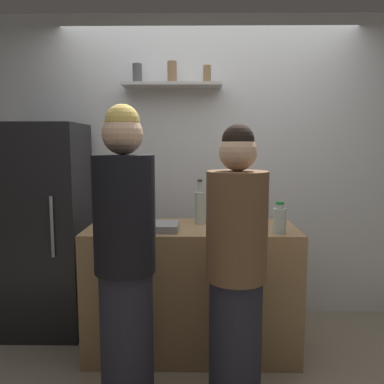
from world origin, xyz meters
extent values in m
cube|color=white|center=(0.00, 1.25, 1.30)|extent=(4.80, 0.10, 2.60)
cube|color=silver|center=(-0.30, 1.09, 2.00)|extent=(0.82, 0.22, 0.02)
cylinder|color=#4C4C51|center=(-0.59, 1.09, 2.09)|extent=(0.08, 0.08, 0.16)
cylinder|color=olive|center=(-0.30, 1.09, 2.10)|extent=(0.08, 0.08, 0.18)
cylinder|color=olive|center=(-0.02, 1.09, 2.08)|extent=(0.06, 0.06, 0.14)
cube|color=black|center=(-1.33, 0.85, 0.84)|extent=(0.66, 0.56, 1.67)
cylinder|color=#99999E|center=(-1.15, 0.55, 0.92)|extent=(0.02, 0.02, 0.45)
cube|color=#9E7A51|center=(-0.13, 0.54, 0.46)|extent=(1.49, 0.62, 0.93)
cube|color=gray|center=(-0.40, 0.41, 0.95)|extent=(0.34, 0.24, 0.05)
cylinder|color=#B2B2B7|center=(0.31, 0.71, 0.99)|extent=(0.11, 0.11, 0.12)
cylinder|color=silver|center=(0.33, 0.69, 1.04)|extent=(0.02, 0.02, 0.16)
cylinder|color=silver|center=(0.32, 0.73, 1.05)|extent=(0.03, 0.02, 0.18)
cylinder|color=silver|center=(0.31, 0.72, 1.05)|extent=(0.01, 0.01, 0.17)
cylinder|color=silver|center=(0.29, 0.71, 1.05)|extent=(0.01, 0.03, 0.18)
cylinder|color=silver|center=(0.31, 0.71, 1.05)|extent=(0.01, 0.01, 0.18)
cylinder|color=silver|center=(0.30, 0.71, 1.05)|extent=(0.01, 0.05, 0.17)
cylinder|color=silver|center=(0.31, 0.69, 1.06)|extent=(0.05, 0.02, 0.18)
cylinder|color=silver|center=(0.31, 0.72, 1.06)|extent=(0.02, 0.01, 0.19)
cylinder|color=#B2BFB2|center=(-0.08, 0.63, 1.05)|extent=(0.08, 0.08, 0.24)
cylinder|color=#B2BFB2|center=(-0.08, 0.63, 1.20)|extent=(0.03, 0.03, 0.08)
cylinder|color=#333333|center=(-0.08, 0.63, 1.25)|extent=(0.03, 0.03, 0.02)
cylinder|color=#472814|center=(-0.73, 0.68, 1.04)|extent=(0.07, 0.07, 0.22)
cylinder|color=#472814|center=(-0.73, 0.68, 1.19)|extent=(0.03, 0.03, 0.07)
cylinder|color=maroon|center=(-0.73, 0.68, 1.23)|extent=(0.03, 0.03, 0.02)
cylinder|color=black|center=(-0.69, 0.42, 1.02)|extent=(0.08, 0.08, 0.19)
cylinder|color=black|center=(-0.69, 0.42, 1.16)|extent=(0.03, 0.03, 0.08)
cylinder|color=gold|center=(-0.69, 0.42, 1.21)|extent=(0.03, 0.03, 0.02)
cylinder|color=silver|center=(0.45, 0.33, 1.01)|extent=(0.09, 0.09, 0.17)
cylinder|color=silver|center=(0.45, 0.33, 1.11)|extent=(0.05, 0.05, 0.03)
cylinder|color=#268C3F|center=(0.45, 0.33, 1.13)|extent=(0.05, 0.05, 0.02)
cylinder|color=#262633|center=(-0.50, -0.11, 0.41)|extent=(0.30, 0.30, 0.81)
cylinder|color=black|center=(-0.50, -0.11, 1.14)|extent=(0.34, 0.34, 0.64)
sphere|color=#D8AD8C|center=(-0.50, -0.11, 1.57)|extent=(0.22, 0.22, 0.22)
sphere|color=#D8B759|center=(-0.50, -0.11, 1.63)|extent=(0.19, 0.19, 0.19)
cylinder|color=#262633|center=(0.12, -0.09, 0.38)|extent=(0.30, 0.30, 0.76)
cylinder|color=brown|center=(0.12, -0.09, 1.07)|extent=(0.34, 0.34, 0.61)
sphere|color=#D8AD8C|center=(0.12, -0.09, 1.47)|extent=(0.21, 0.21, 0.21)
sphere|color=black|center=(0.12, -0.09, 1.54)|extent=(0.18, 0.18, 0.18)
camera|label=1|loc=(-0.10, -2.20, 1.52)|focal=36.47mm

